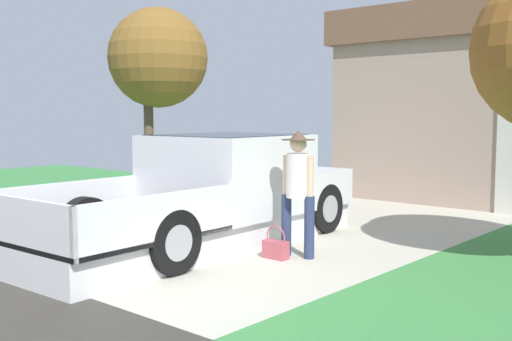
{
  "coord_description": "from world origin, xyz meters",
  "views": [
    {
      "loc": [
        6.25,
        -3.63,
        1.94
      ],
      "look_at": [
        0.62,
        2.84,
        1.14
      ],
      "focal_mm": 43.22,
      "sensor_mm": 36.0,
      "label": 1
    }
  ],
  "objects_px": {
    "pickup_truck": "(219,194)",
    "front_yard_tree": "(159,58)",
    "person_with_hat": "(298,183)",
    "handbag": "(276,248)"
  },
  "relations": [
    {
      "from": "front_yard_tree",
      "to": "pickup_truck",
      "type": "bearing_deg",
      "value": -31.39
    },
    {
      "from": "handbag",
      "to": "front_yard_tree",
      "type": "xyz_separation_m",
      "value": [
        -6.36,
        3.36,
        3.11
      ]
    },
    {
      "from": "pickup_truck",
      "to": "handbag",
      "type": "relative_size",
      "value": 12.52
    },
    {
      "from": "person_with_hat",
      "to": "handbag",
      "type": "distance_m",
      "value": 0.92
    },
    {
      "from": "front_yard_tree",
      "to": "handbag",
      "type": "bearing_deg",
      "value": -27.87
    },
    {
      "from": "pickup_truck",
      "to": "front_yard_tree",
      "type": "relative_size",
      "value": 1.27
    },
    {
      "from": "pickup_truck",
      "to": "front_yard_tree",
      "type": "distance_m",
      "value": 6.37
    },
    {
      "from": "handbag",
      "to": "pickup_truck",
      "type": "bearing_deg",
      "value": 166.86
    },
    {
      "from": "front_yard_tree",
      "to": "person_with_hat",
      "type": "bearing_deg",
      "value": -25.35
    },
    {
      "from": "handbag",
      "to": "person_with_hat",
      "type": "bearing_deg",
      "value": 59.89
    }
  ]
}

